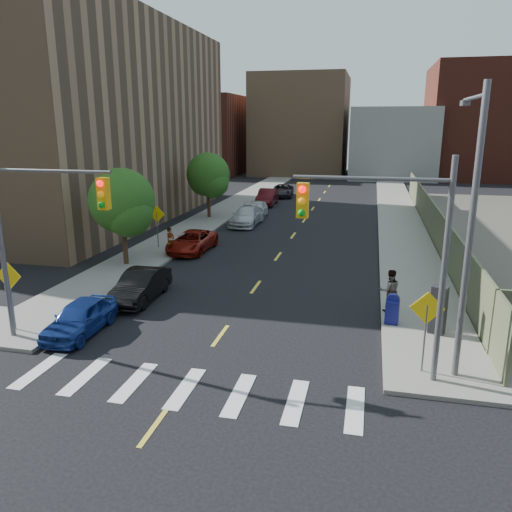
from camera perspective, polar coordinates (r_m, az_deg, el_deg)
The scene contains 28 objects.
ground at distance 12.94m, azimuth -15.36°, elevation -22.98°, with size 160.00×160.00×0.00m, color black.
sidewalk_nw at distance 52.58m, azimuth -1.52°, elevation 6.44°, with size 3.50×73.00×0.15m, color gray.
sidewalk_ne at distance 51.00m, azimuth 15.68°, elevation 5.62°, with size 3.50×73.00×0.15m, color gray.
fence_north at distance 37.68m, azimuth 19.41°, elevation 4.01°, with size 0.12×44.00×2.50m, color #545A3F.
building_nw at distance 47.46m, azimuth -22.81°, elevation 14.01°, with size 22.00×30.00×16.00m, color #8C6B4C.
bg_bldg_west at distance 83.45m, azimuth -6.27°, elevation 13.59°, with size 14.00×18.00×12.00m, color #592319.
bg_bldg_midwest at distance 81.62m, azimuth 5.21°, elevation 14.64°, with size 14.00×16.00×15.00m, color #8C6B4C.
bg_bldg_center at distance 78.94m, azimuth 15.32°, elevation 12.36°, with size 12.00×16.00×10.00m, color gray.
bg_bldg_east at distance 82.55m, azimuth 25.44°, elevation 13.66°, with size 18.00×18.00×16.00m, color #592319.
signal_nw at distance 18.92m, azimuth -23.86°, elevation 3.56°, with size 4.59×0.30×7.00m.
signal_ne at distance 15.22m, azimuth 15.33°, elevation 1.82°, with size 4.59×0.30×7.00m.
streetlight_ne at distance 16.22m, azimuth 23.24°, elevation 4.41°, with size 0.25×3.70×9.00m.
warn_sign_nw at distance 20.99m, azimuth -26.32°, elevation -2.84°, with size 1.06×0.06×2.83m.
warn_sign_ne at distance 16.53m, azimuth 18.90°, elevation -6.63°, with size 1.06×0.06×2.83m.
warn_sign_midwest at distance 32.20m, azimuth -11.25°, elevation 4.19°, with size 1.06×0.06×2.83m.
tree_west_near at distance 28.54m, azimuth -15.00°, elevation 5.63°, with size 3.66×3.64×5.52m.
tree_west_far at distance 42.27m, azimuth -5.47°, elevation 8.94°, with size 3.66×3.64×5.52m.
parked_car_blue at distance 20.36m, azimuth -19.47°, elevation -6.65°, with size 1.54×3.83×1.30m, color navy.
parked_car_black at distance 23.34m, azimuth -13.06°, elevation -3.31°, with size 1.46×4.18×1.38m, color black.
parked_car_red at distance 31.61m, azimuth -7.32°, elevation 1.65°, with size 2.14×4.65×1.29m, color maroon.
parked_car_silver at distance 39.63m, azimuth -1.07°, elevation 4.58°, with size 2.02×4.97×1.44m, color #B9BDC1.
parked_car_white at distance 42.88m, azimuth 0.03°, elevation 5.37°, with size 1.69×4.20×1.43m, color white.
parked_car_maroon at distance 49.68m, azimuth 1.30°, elevation 6.76°, with size 1.65×4.72×1.56m, color #460E12.
parked_car_grey at distance 55.30m, azimuth 3.03°, elevation 7.47°, with size 2.23×4.85×1.35m, color black.
mailbox at distance 20.47m, azimuth 15.31°, elevation -5.88°, with size 0.56×0.46×1.25m.
payphone at distance 20.00m, azimuth 20.12°, elevation -5.80°, with size 0.55×0.45×1.85m, color black.
pedestrian_west at distance 30.42m, azimuth -9.76°, elevation 1.68°, with size 0.61×0.40×1.66m, color gray.
pedestrian_east at distance 21.67m, azimuth 15.05°, elevation -3.84°, with size 0.88×0.69×1.82m, color gray.
Camera 1 is at (5.28, -8.84, 7.85)m, focal length 35.00 mm.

